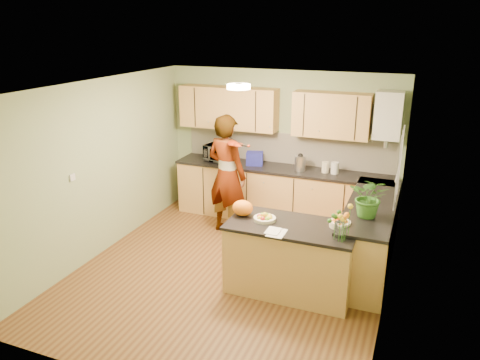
% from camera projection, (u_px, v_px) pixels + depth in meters
% --- Properties ---
extents(floor, '(4.50, 4.50, 0.00)m').
position_uv_depth(floor, '(231.00, 272.00, 6.35)').
color(floor, '#533017').
rests_on(floor, ground).
extents(ceiling, '(4.00, 4.50, 0.02)m').
position_uv_depth(ceiling, '(229.00, 86.00, 5.55)').
color(ceiling, white).
rests_on(ceiling, wall_back).
extents(wall_back, '(4.00, 0.02, 2.50)m').
position_uv_depth(wall_back, '(281.00, 145.00, 7.94)').
color(wall_back, '#8CA374').
rests_on(wall_back, floor).
extents(wall_front, '(4.00, 0.02, 2.50)m').
position_uv_depth(wall_front, '(127.00, 267.00, 3.97)').
color(wall_front, '#8CA374').
rests_on(wall_front, floor).
extents(wall_left, '(0.02, 4.50, 2.50)m').
position_uv_depth(wall_left, '(101.00, 168.00, 6.66)').
color(wall_left, '#8CA374').
rests_on(wall_left, floor).
extents(wall_right, '(0.02, 4.50, 2.50)m').
position_uv_depth(wall_right, '(394.00, 207.00, 5.25)').
color(wall_right, '#8CA374').
rests_on(wall_right, floor).
extents(back_counter, '(3.64, 0.62, 0.94)m').
position_uv_depth(back_counter, '(281.00, 194.00, 7.89)').
color(back_counter, tan).
rests_on(back_counter, floor).
extents(right_counter, '(0.62, 2.24, 0.94)m').
position_uv_depth(right_counter, '(370.00, 235.00, 6.36)').
color(right_counter, tan).
rests_on(right_counter, floor).
extents(splashback, '(3.60, 0.02, 0.52)m').
position_uv_depth(splashback, '(287.00, 148.00, 7.90)').
color(splashback, white).
rests_on(splashback, back_counter).
extents(upper_cabinets, '(3.20, 0.34, 0.70)m').
position_uv_depth(upper_cabinets, '(269.00, 111.00, 7.66)').
color(upper_cabinets, tan).
rests_on(upper_cabinets, wall_back).
extents(boiler, '(0.40, 0.30, 0.86)m').
position_uv_depth(boiler, '(388.00, 116.00, 6.99)').
color(boiler, silver).
rests_on(boiler, wall_back).
extents(window_right, '(0.01, 1.30, 1.05)m').
position_uv_depth(window_right, '(400.00, 167.00, 5.69)').
color(window_right, silver).
rests_on(window_right, wall_right).
extents(light_switch, '(0.02, 0.09, 0.09)m').
position_uv_depth(light_switch, '(72.00, 177.00, 6.11)').
color(light_switch, silver).
rests_on(light_switch, wall_left).
extents(ceiling_lamp, '(0.30, 0.30, 0.07)m').
position_uv_depth(ceiling_lamp, '(239.00, 87.00, 5.83)').
color(ceiling_lamp, '#FFEABF').
rests_on(ceiling_lamp, ceiling).
extents(peninsula_island, '(1.57, 0.80, 0.90)m').
position_uv_depth(peninsula_island, '(291.00, 258.00, 5.80)').
color(peninsula_island, tan).
rests_on(peninsula_island, floor).
extents(fruit_dish, '(0.28, 0.28, 0.10)m').
position_uv_depth(fruit_dish, '(265.00, 217.00, 5.77)').
color(fruit_dish, beige).
rests_on(fruit_dish, peninsula_island).
extents(orange_bowl, '(0.25, 0.25, 0.15)m').
position_uv_depth(orange_bowl, '(340.00, 222.00, 5.58)').
color(orange_bowl, beige).
rests_on(orange_bowl, peninsula_island).
extents(flower_vase, '(0.25, 0.25, 0.46)m').
position_uv_depth(flower_vase, '(341.00, 214.00, 5.19)').
color(flower_vase, silver).
rests_on(flower_vase, peninsula_island).
extents(orange_bag, '(0.33, 0.30, 0.20)m').
position_uv_depth(orange_bag, '(243.00, 208.00, 5.90)').
color(orange_bag, orange).
rests_on(orange_bag, peninsula_island).
extents(papers, '(0.20, 0.27, 0.01)m').
position_uv_depth(papers, '(277.00, 233.00, 5.43)').
color(papers, white).
rests_on(papers, peninsula_island).
extents(violinist, '(0.80, 0.64, 1.92)m').
position_uv_depth(violinist, '(227.00, 175.00, 7.30)').
color(violinist, tan).
rests_on(violinist, floor).
extents(violin, '(0.59, 0.51, 0.15)m').
position_uv_depth(violin, '(233.00, 144.00, 6.85)').
color(violin, '#4F1504').
rests_on(violin, violinist).
extents(microwave, '(0.56, 0.43, 0.28)m').
position_uv_depth(microwave, '(220.00, 153.00, 8.07)').
color(microwave, silver).
rests_on(microwave, back_counter).
extents(blue_box, '(0.32, 0.27, 0.22)m').
position_uv_depth(blue_box, '(255.00, 158.00, 7.86)').
color(blue_box, navy).
rests_on(blue_box, back_counter).
extents(kettle, '(0.18, 0.18, 0.33)m').
position_uv_depth(kettle, '(300.00, 162.00, 7.55)').
color(kettle, silver).
rests_on(kettle, back_counter).
extents(jar_cream, '(0.12, 0.12, 0.18)m').
position_uv_depth(jar_cream, '(325.00, 167.00, 7.46)').
color(jar_cream, beige).
rests_on(jar_cream, back_counter).
extents(jar_white, '(0.14, 0.14, 0.19)m').
position_uv_depth(jar_white, '(335.00, 168.00, 7.40)').
color(jar_white, silver).
rests_on(jar_white, back_counter).
extents(potted_plant, '(0.52, 0.46, 0.52)m').
position_uv_depth(potted_plant, '(370.00, 197.00, 5.70)').
color(potted_plant, '#346D24').
rests_on(potted_plant, right_counter).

